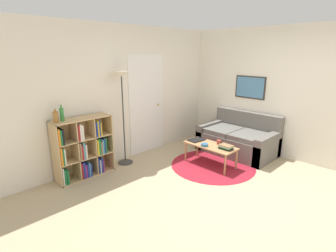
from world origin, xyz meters
TOP-DOWN VIEW (x-y plane):
  - ground_plane at (0.00, 0.00)m, footprint 14.00×14.00m
  - wall_back at (0.01, 2.41)m, footprint 7.09×0.11m
  - wall_right at (2.07, 1.19)m, footprint 0.08×5.39m
  - rug at (0.65, 0.87)m, footprint 1.59×1.59m
  - bookshelf at (-1.30, 2.20)m, footprint 0.98×0.34m
  - floor_lamp at (-0.46, 2.16)m, footprint 0.33×0.33m
  - couch at (1.63, 0.91)m, footprint 0.93×1.53m
  - coffee_table at (0.64, 0.94)m, footprint 0.45×1.00m
  - laptop at (0.66, 1.29)m, footprint 0.34×0.24m
  - bowl at (0.51, 0.98)m, footprint 0.13×0.13m
  - book_stack_on_table at (0.66, 0.61)m, footprint 0.17×0.24m
  - cup at (0.79, 0.85)m, footprint 0.08×0.08m
  - bottle_left at (-1.69, 2.18)m, footprint 0.08×0.08m
  - bottle_middle at (-1.58, 2.21)m, footprint 0.06×0.06m

SIDE VIEW (x-z plane):
  - ground_plane at x=0.00m, z-range 0.00..0.00m
  - rug at x=0.65m, z-range 0.00..0.01m
  - couch at x=1.63m, z-range -0.14..0.70m
  - coffee_table at x=0.64m, z-range 0.16..0.56m
  - laptop at x=0.66m, z-range 0.40..0.42m
  - bowl at x=0.51m, z-range 0.40..0.45m
  - book_stack_on_table at x=0.66m, z-range 0.40..0.48m
  - cup at x=0.79m, z-range 0.40..0.48m
  - bookshelf at x=-1.30m, z-range -0.02..1.02m
  - bottle_left at x=-1.69m, z-range 1.02..1.24m
  - bottle_middle at x=-1.58m, z-range 1.02..1.28m
  - wall_back at x=0.01m, z-range -0.01..2.59m
  - wall_right at x=2.07m, z-range 0.00..2.60m
  - floor_lamp at x=-0.46m, z-range 0.61..2.38m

